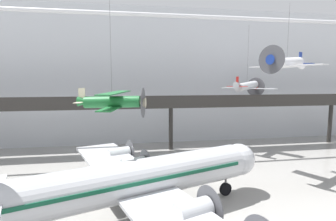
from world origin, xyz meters
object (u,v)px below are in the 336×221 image
suspended_plane_silver_racer (247,86)px  suspended_plane_white_twin (287,63)px  airliner_silver_main (131,181)px  suspended_plane_green_biplane (112,101)px

suspended_plane_silver_racer → suspended_plane_white_twin: bearing=-132.2°
airliner_silver_main → suspended_plane_silver_racer: size_ratio=2.70×
suspended_plane_silver_racer → suspended_plane_white_twin: suspended_plane_white_twin is taller
airliner_silver_main → suspended_plane_silver_racer: (19.38, 19.19, 7.20)m
airliner_silver_main → suspended_plane_white_twin: 22.52m
suspended_plane_green_biplane → suspended_plane_white_twin: bearing=19.5°
airliner_silver_main → suspended_plane_white_twin: (18.58, 7.61, 10.21)m
suspended_plane_white_twin → suspended_plane_green_biplane: bearing=-21.3°
suspended_plane_green_biplane → airliner_silver_main: bearing=-61.0°
airliner_silver_main → suspended_plane_white_twin: suspended_plane_white_twin is taller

